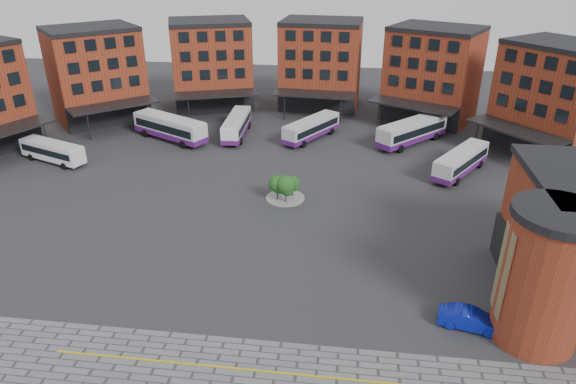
# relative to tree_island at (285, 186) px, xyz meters

# --- Properties ---
(ground) EXTENTS (160.00, 160.00, 0.00)m
(ground) POSITION_rel_tree_island_xyz_m (-2.03, -11.45, -1.79)
(ground) COLOR #28282B
(ground) RESTS_ON ground
(yellow_line) EXTENTS (26.00, 0.15, 0.02)m
(yellow_line) POSITION_rel_tree_island_xyz_m (-0.03, -25.45, -1.76)
(yellow_line) COLOR gold
(yellow_line) RESTS_ON paving_zone
(main_building) EXTENTS (94.14, 42.48, 14.60)m
(main_building) POSITION_rel_tree_island_xyz_m (-6.80, 26.80, 5.44)
(main_building) COLOR maroon
(main_building) RESTS_ON ground
(tree_island) EXTENTS (4.40, 4.40, 3.25)m
(tree_island) POSITION_rel_tree_island_xyz_m (0.00, 0.00, 0.00)
(tree_island) COLOR gray
(tree_island) RESTS_ON ground
(bus_a) EXTENTS (9.98, 5.60, 2.78)m
(bus_a) POSITION_rel_tree_island_xyz_m (-31.70, 7.22, -0.14)
(bus_a) COLOR white
(bus_a) RESTS_ON ground
(bus_b) EXTENTS (12.32, 8.46, 3.51)m
(bus_b) POSITION_rel_tree_island_xyz_m (-19.14, 17.21, 0.12)
(bus_b) COLOR silver
(bus_b) RESTS_ON ground
(bus_c) EXTENTS (3.01, 11.06, 3.10)m
(bus_c) POSITION_rel_tree_island_xyz_m (-9.90, 20.14, -0.11)
(bus_c) COLOR white
(bus_c) RESTS_ON ground
(bus_d) EXTENTS (7.81, 10.58, 3.06)m
(bus_d) POSITION_rel_tree_island_xyz_m (1.24, 20.24, -0.13)
(bus_d) COLOR silver
(bus_d) RESTS_ON ground
(bus_e) EXTENTS (10.57, 10.81, 3.47)m
(bus_e) POSITION_rel_tree_island_xyz_m (15.64, 20.12, 0.09)
(bus_e) COLOR silver
(bus_e) RESTS_ON ground
(bus_f) EXTENTS (8.16, 10.52, 3.09)m
(bus_f) POSITION_rel_tree_island_xyz_m (20.77, 10.12, -0.11)
(bus_f) COLOR silver
(bus_f) RESTS_ON ground
(blue_car) EXTENTS (4.99, 2.58, 1.57)m
(blue_car) POSITION_rel_tree_island_xyz_m (16.67, -19.10, -1.00)
(blue_car) COLOR #0C1BA7
(blue_car) RESTS_ON ground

